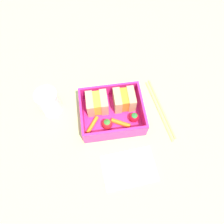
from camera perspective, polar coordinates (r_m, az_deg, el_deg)
The scene contains 12 objects.
ground_plane at distance 61.03cm, azimuth 0.00°, elevation -1.50°, with size 120.00×120.00×2.00cm, color #B6CB7E.
bento_tray at distance 59.57cm, azimuth 0.00°, elevation -0.87°, with size 16.33×13.48×1.20cm, color #E62686.
bento_rim at distance 57.00cm, azimuth 0.00°, elevation 0.32°, with size 16.33×13.48×4.49cm.
sandwich_left at distance 57.83cm, azimuth -3.94°, elevation 2.31°, with size 5.54×5.26×5.07cm.
sandwich_center_left at distance 58.26cm, azimuth 3.18°, elevation 3.20°, with size 5.54×5.26×5.07cm.
carrot_stick_far_left at distance 57.49cm, azimuth -5.15°, elevation -3.36°, with size 1.01×1.01×5.11cm, color orange.
strawberry_far_left at distance 56.29cm, azimuth -1.28°, elevation -3.12°, with size 2.78×2.78×3.38cm.
carrot_stick_left at distance 57.42cm, azimuth 2.30°, elevation -2.89°, with size 1.16×1.16×5.17cm, color orange.
strawberry_left at distance 57.41cm, azimuth 5.80°, elevation -1.39°, with size 2.58×2.58×3.18cm.
chopstick_pair at distance 62.29cm, azimuth 12.44°, elevation 1.04°, with size 4.62×19.07×0.70cm.
drinking_glass at distance 59.90cm, azimuth -16.09°, elevation 2.46°, with size 5.73×5.73×7.94cm, color white.
folded_napkin at distance 55.71cm, azimuth 4.50°, elevation -14.41°, with size 12.99×8.90×0.40cm, color white.
Camera 1 is at (-3.51, -24.70, 54.70)cm, focal length 35.00 mm.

